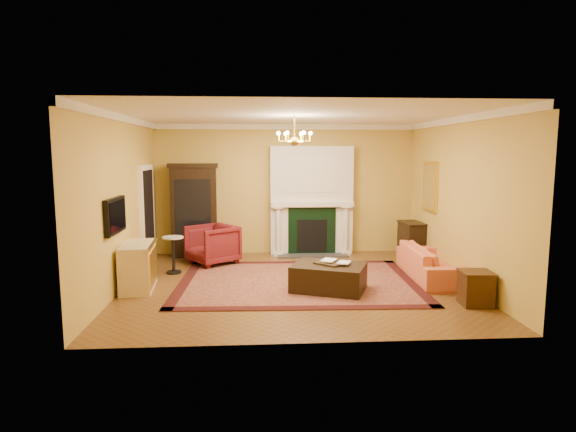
{
  "coord_description": "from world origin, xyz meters",
  "views": [
    {
      "loc": [
        -0.66,
        -8.45,
        2.37
      ],
      "look_at": [
        -0.09,
        0.3,
        1.2
      ],
      "focal_mm": 30.0,
      "sensor_mm": 36.0,
      "label": 1
    }
  ],
  "objects": [
    {
      "name": "pedestal_table",
      "position": [
        -2.3,
        0.9,
        0.42
      ],
      "size": [
        0.41,
        0.41,
        0.73
      ],
      "color": "black",
      "rests_on": "floor"
    },
    {
      "name": "wall_right",
      "position": [
        3.01,
        0.0,
        1.5
      ],
      "size": [
        0.02,
        5.5,
        3.0
      ],
      "primitive_type": "cube",
      "color": "gold",
      "rests_on": "floor"
    },
    {
      "name": "ceiling",
      "position": [
        0.0,
        0.0,
        3.01
      ],
      "size": [
        6.0,
        5.5,
        0.02
      ],
      "primitive_type": "cube",
      "color": "white",
      "rests_on": "wall_back"
    },
    {
      "name": "china_cabinet",
      "position": [
        -2.08,
        2.49,
        1.01
      ],
      "size": [
        1.04,
        0.53,
        2.02
      ],
      "primitive_type": "cube",
      "rotation": [
        0.0,
        0.0,
        0.07
      ],
      "color": "black",
      "rests_on": "floor"
    },
    {
      "name": "coral_sofa",
      "position": [
        2.6,
        0.2,
        0.4
      ],
      "size": [
        0.69,
        2.09,
        0.81
      ],
      "primitive_type": "imported",
      "rotation": [
        0.0,
        0.0,
        1.53
      ],
      "color": "#DE6E46",
      "rests_on": "floor"
    },
    {
      "name": "oriental_rug",
      "position": [
        0.07,
        0.1,
        0.01
      ],
      "size": [
        4.42,
        3.38,
        0.02
      ],
      "primitive_type": "cube",
      "rotation": [
        0.0,
        0.0,
        -0.03
      ],
      "color": "#49110F",
      "rests_on": "floor"
    },
    {
      "name": "floor",
      "position": [
        0.0,
        0.0,
        -0.01
      ],
      "size": [
        6.0,
        5.5,
        0.02
      ],
      "primitive_type": "cube",
      "color": "brown",
      "rests_on": "ground"
    },
    {
      "name": "crown_molding",
      "position": [
        0.0,
        0.96,
        2.94
      ],
      "size": [
        6.0,
        5.5,
        0.12
      ],
      "color": "white",
      "rests_on": "ceiling"
    },
    {
      "name": "wall_front",
      "position": [
        0.0,
        -2.76,
        1.5
      ],
      "size": [
        6.0,
        0.02,
        3.0
      ],
      "primitive_type": "cube",
      "color": "gold",
      "rests_on": "floor"
    },
    {
      "name": "book_b",
      "position": [
        0.71,
        -0.5,
        0.63
      ],
      "size": [
        0.2,
        0.1,
        0.28
      ],
      "primitive_type": "imported",
      "rotation": [
        0.0,
        0.0,
        -0.4
      ],
      "color": "gray",
      "rests_on": "ottoman_tray"
    },
    {
      "name": "book_a",
      "position": [
        0.46,
        -0.32,
        0.65
      ],
      "size": [
        0.22,
        0.13,
        0.31
      ],
      "primitive_type": "imported",
      "rotation": [
        0.0,
        0.0,
        -0.49
      ],
      "color": "gray",
      "rests_on": "ottoman_tray"
    },
    {
      "name": "topiary_right",
      "position": [
        1.15,
        2.53,
        1.49
      ],
      "size": [
        0.17,
        0.17,
        0.47
      ],
      "color": "#9C9375",
      "rests_on": "fireplace"
    },
    {
      "name": "wall_back",
      "position": [
        0.0,
        2.76,
        1.5
      ],
      "size": [
        6.0,
        0.02,
        3.0
      ],
      "primitive_type": "cube",
      "color": "gold",
      "rests_on": "floor"
    },
    {
      "name": "commode",
      "position": [
        -2.73,
        -0.15,
        0.4
      ],
      "size": [
        0.6,
        1.11,
        0.8
      ],
      "primitive_type": "cube",
      "rotation": [
        0.0,
        0.0,
        0.09
      ],
      "color": "beige",
      "rests_on": "floor"
    },
    {
      "name": "wall_left",
      "position": [
        -3.01,
        0.0,
        1.5
      ],
      "size": [
        0.02,
        5.5,
        3.0
      ],
      "primitive_type": "cube",
      "color": "gold",
      "rests_on": "floor"
    },
    {
      "name": "ottoman_tray",
      "position": [
        0.57,
        -0.46,
        0.48
      ],
      "size": [
        0.56,
        0.55,
        0.03
      ],
      "primitive_type": "cube",
      "rotation": [
        0.0,
        0.0,
        -0.75
      ],
      "color": "black",
      "rests_on": "leather_ottoman"
    },
    {
      "name": "fireplace",
      "position": [
        0.6,
        2.57,
        1.19
      ],
      "size": [
        1.9,
        0.7,
        2.5
      ],
      "color": "silver",
      "rests_on": "wall_back"
    },
    {
      "name": "topiary_left",
      "position": [
        -0.08,
        2.53,
        1.45
      ],
      "size": [
        0.15,
        0.15,
        0.4
      ],
      "color": "#9C9375",
      "rests_on": "fireplace"
    },
    {
      "name": "gilt_mirror",
      "position": [
        2.97,
        1.4,
        1.65
      ],
      "size": [
        0.06,
        0.76,
        1.05
      ],
      "color": "yellow",
      "rests_on": "wall_right"
    },
    {
      "name": "chandelier",
      "position": [
        -0.0,
        0.0,
        2.61
      ],
      "size": [
        0.63,
        0.55,
        0.53
      ],
      "color": "gold",
      "rests_on": "ceiling"
    },
    {
      "name": "end_table",
      "position": [
        2.72,
        -1.41,
        0.26
      ],
      "size": [
        0.47,
        0.47,
        0.51
      ],
      "primitive_type": "cube",
      "rotation": [
        0.0,
        0.0,
        -0.08
      ],
      "color": "#38200F",
      "rests_on": "floor"
    },
    {
      "name": "console_table",
      "position": [
        2.78,
        1.9,
        0.4
      ],
      "size": [
        0.46,
        0.74,
        0.79
      ],
      "primitive_type": "cube",
      "rotation": [
        0.0,
        0.0,
        0.08
      ],
      "color": "black",
      "rests_on": "floor"
    },
    {
      "name": "leather_ottoman",
      "position": [
        0.56,
        -0.49,
        0.24
      ],
      "size": [
        1.43,
        1.24,
        0.44
      ],
      "primitive_type": "cube",
      "rotation": [
        0.0,
        0.0,
        -0.37
      ],
      "color": "black",
      "rests_on": "oriental_rug"
    },
    {
      "name": "wingback_armchair",
      "position": [
        -1.61,
        1.66,
        0.46
      ],
      "size": [
        1.2,
        1.21,
        0.92
      ],
      "primitive_type": "imported",
      "rotation": [
        0.0,
        0.0,
        -0.92
      ],
      "color": "maroon",
      "rests_on": "floor"
    },
    {
      "name": "tv_panel",
      "position": [
        -2.95,
        -0.6,
        1.35
      ],
      "size": [
        0.09,
        0.95,
        0.58
      ],
      "color": "black",
      "rests_on": "wall_left"
    },
    {
      "name": "doorway",
      "position": [
        -2.95,
        1.7,
        1.05
      ],
      "size": [
        0.08,
        1.05,
        2.1
      ],
      "color": "white",
      "rests_on": "wall_left"
    }
  ]
}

